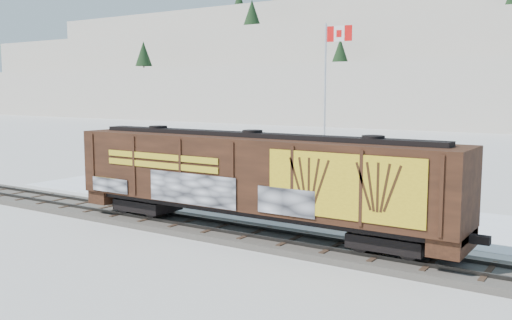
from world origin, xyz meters
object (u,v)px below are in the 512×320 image
Objects in this scene: car_white at (323,194)px; car_dark at (304,200)px; flagpole at (326,130)px; car_silver at (224,184)px; hopper_railcar at (252,176)px.

car_white is 1.58m from car_dark.
flagpole is at bearing 33.19° from car_white.
car_silver is (-4.37, -5.56, -3.30)m from flagpole.
flagpole is at bearing 10.04° from car_dark.
car_silver is at bearing 133.48° from hopper_railcar.
car_white is 0.97× the size of car_dark.
flagpole is (-3.03, 13.36, 1.17)m from hopper_railcar.
car_silver is 0.83× the size of car_white.
car_silver is at bearing 95.25° from car_white.
flagpole reaches higher than hopper_railcar.
flagpole is at bearing -32.15° from car_silver.
flagpole is 7.80m from car_silver.
flagpole is 2.60× the size of car_silver.
car_dark reaches higher than car_silver.
car_white reaches higher than car_silver.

